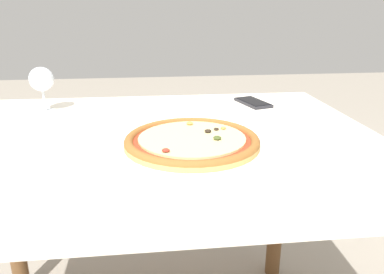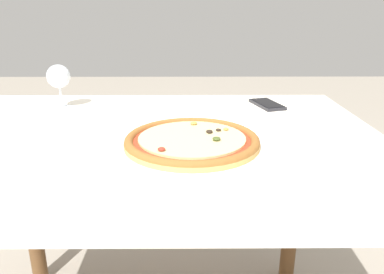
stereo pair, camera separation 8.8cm
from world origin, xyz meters
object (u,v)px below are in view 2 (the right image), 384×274
Objects in this scene: pizza_plate at (192,142)px; cell_phone at (267,104)px; dining_table at (149,170)px; wine_glass_far_left at (59,78)px.

cell_phone is at bearing 57.30° from pizza_plate.
dining_table is 0.49m from cell_phone.
wine_glass_far_left is 0.69m from cell_phone.
pizza_plate is 2.50× the size of wine_glass_far_left.
dining_table is at bearing -42.32° from wine_glass_far_left.
cell_phone is at bearing 39.72° from dining_table.
dining_table is 7.86× the size of cell_phone.
wine_glass_far_left is (-0.43, 0.38, 0.08)m from pizza_plate.
pizza_plate reaches higher than cell_phone.
pizza_plate is 0.48m from cell_phone.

